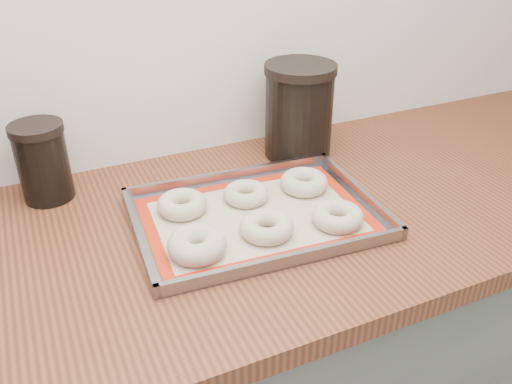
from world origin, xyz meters
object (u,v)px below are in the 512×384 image
bagel_front_right (338,216)px  canister_right (299,111)px  bagel_front_mid (267,227)px  bagel_back_right (304,182)px  bagel_back_left (182,204)px  bagel_back_mid (246,194)px  canister_mid (43,162)px  baking_tray (256,216)px  bagel_front_left (197,245)px

bagel_front_right → canister_right: (0.08, 0.31, 0.09)m
bagel_front_mid → bagel_back_right: same height
bagel_back_left → bagel_back_mid: 0.13m
bagel_front_right → bagel_back_left: same height
canister_mid → bagel_front_mid: bearing=-42.5°
baking_tray → bagel_front_mid: size_ratio=4.87×
bagel_back_mid → bagel_back_right: (0.13, -0.01, 0.00)m
bagel_back_right → canister_mid: canister_mid is taller
bagel_front_left → bagel_front_mid: bearing=1.8°
canister_mid → bagel_back_mid: bearing=-27.6°
bagel_front_right → bagel_back_left: 0.30m
bagel_front_right → canister_mid: 0.59m
canister_right → baking_tray: bearing=-133.5°
bagel_front_mid → baking_tray: bearing=83.3°
baking_tray → bagel_front_mid: bagel_front_mid is taller
canister_right → bagel_back_mid: bearing=-142.4°
bagel_front_right → bagel_back_right: same height
baking_tray → bagel_front_mid: 0.06m
bagel_front_left → bagel_front_right: bagel_front_left is taller
bagel_front_mid → bagel_back_mid: (0.02, 0.13, -0.00)m
baking_tray → bagel_back_mid: (0.01, 0.07, 0.01)m
bagel_front_left → bagel_front_mid: (0.13, 0.00, -0.00)m
baking_tray → bagel_front_right: bearing=-33.8°
bagel_front_right → canister_right: 0.33m
baking_tray → canister_mid: size_ratio=2.99×
bagel_back_mid → bagel_front_right: bearing=-51.3°
bagel_front_mid → bagel_back_right: 0.19m
bagel_front_mid → canister_right: (0.22, 0.28, 0.09)m
bagel_front_right → bagel_back_right: (0.01, 0.14, 0.00)m
bagel_front_right → bagel_back_right: 0.14m
bagel_front_mid → bagel_back_left: same height
bagel_front_right → bagel_back_left: size_ratio=1.00×
bagel_front_right → bagel_back_left: (-0.25, 0.16, 0.00)m
bagel_front_mid → bagel_front_left: bearing=-178.2°
bagel_back_left → bagel_back_right: same height
bagel_front_right → canister_right: size_ratio=0.44×
bagel_back_mid → baking_tray: bearing=-96.7°
baking_tray → bagel_back_right: bearing=22.3°
bagel_back_left → bagel_front_mid: bearing=-50.2°
baking_tray → bagel_back_left: 0.15m
bagel_back_left → canister_mid: (-0.23, 0.18, 0.06)m
baking_tray → bagel_front_right: size_ratio=4.98×
bagel_back_right → canister_right: (0.07, 0.16, 0.09)m
bagel_back_left → bagel_back_right: size_ratio=0.98×
bagel_front_mid → bagel_back_right: (0.14, 0.12, 0.00)m
bagel_back_right → bagel_back_left: bearing=175.4°
bagel_back_right → bagel_front_mid: bearing=-140.4°
bagel_back_right → bagel_back_mid: bearing=175.7°
bagel_front_left → bagel_back_right: size_ratio=1.04×
bagel_front_left → canister_mid: bearing=123.2°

